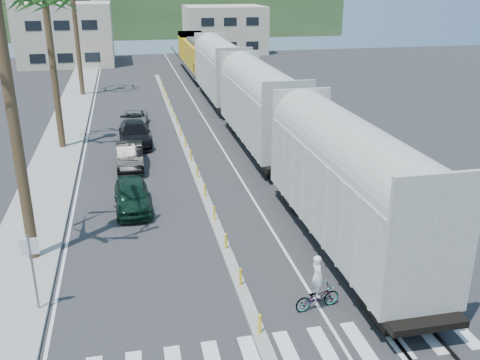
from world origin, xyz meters
name	(u,v)px	position (x,y,z in m)	size (l,w,h in m)	color
ground	(253,319)	(0.00, 0.00, 0.00)	(140.00, 140.00, 0.00)	#28282B
sidewalk	(64,136)	(-8.50, 25.00, 0.07)	(3.00, 90.00, 0.15)	gray
rails	(234,117)	(5.00, 28.00, 0.03)	(1.56, 100.00, 0.06)	black
median	(186,148)	(0.00, 19.96, 0.09)	(0.45, 60.00, 0.85)	gray
crosswalk	(267,356)	(0.00, -2.00, 0.01)	(14.00, 2.20, 0.01)	silver
lane_markings	(150,132)	(-2.15, 25.00, 0.00)	(9.42, 90.00, 0.01)	silver
freight_train	(242,91)	(5.00, 24.77, 2.91)	(3.00, 60.94, 5.85)	#A3A296
street_sign	(32,263)	(-7.30, 2.00, 1.97)	(0.60, 0.08, 3.00)	slate
buildings	(103,25)	(-6.41, 71.66, 4.36)	(38.00, 27.00, 10.00)	#BAAA93
hillside	(139,4)	(0.00, 100.00, 6.00)	(80.00, 20.00, 12.00)	#385628
car_lead	(132,195)	(-3.81, 10.45, 0.75)	(1.91, 4.44, 1.49)	black
car_second	(130,156)	(-3.78, 16.97, 0.75)	(1.61, 4.55, 1.50)	black
car_third	(135,134)	(-3.35, 21.97, 0.77)	(2.28, 5.37, 1.54)	black
car_rear	(134,119)	(-3.26, 26.87, 0.59)	(2.38, 4.43, 1.18)	#929597
cyclist	(317,292)	(2.39, 0.15, 0.67)	(1.21, 1.94, 2.13)	#9EA0A5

